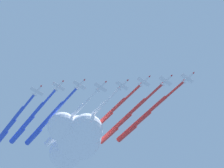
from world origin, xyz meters
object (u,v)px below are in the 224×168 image
object	(u,v)px
jet_starboard_inner	(103,120)
jet_port_mid	(84,124)
jet_port_outer	(44,124)
jet_lead	(140,120)
jet_port_inner	(121,122)
jet_trail_port	(9,126)
jet_starboard_mid	(64,126)
jet_starboard_outer	(27,124)

from	to	relation	value
jet_starboard_inner	jet_port_mid	distance (m)	12.87
jet_port_outer	jet_lead	bearing A→B (deg)	42.54
jet_port_inner	jet_port_outer	size ratio (longest dim) A/B	1.02
jet_trail_port	jet_port_outer	bearing A→B (deg)	49.45
jet_port_mid	jet_starboard_inner	bearing A→B (deg)	38.88
jet_lead	jet_port_outer	bearing A→B (deg)	-137.46
jet_starboard_mid	jet_trail_port	bearing A→B (deg)	-135.20
jet_port_mid	jet_trail_port	world-z (taller)	jet_trail_port
jet_starboard_mid	jet_port_outer	world-z (taller)	jet_port_outer
jet_lead	jet_starboard_outer	xyz separation A→B (m)	(-53.97, -51.21, 1.08)
jet_trail_port	jet_lead	bearing A→B (deg)	44.33
jet_starboard_mid	jet_starboard_outer	world-z (taller)	jet_starboard_outer
jet_starboard_mid	jet_starboard_outer	bearing A→B (deg)	-137.48
jet_starboard_inner	jet_lead	bearing A→B (deg)	48.01
jet_port_inner	jet_port_mid	size ratio (longest dim) A/B	1.05
jet_port_outer	jet_trail_port	size ratio (longest dim) A/B	1.11
jet_port_mid	jet_trail_port	bearing A→B (deg)	-136.06
jet_starboard_mid	jet_port_outer	bearing A→B (deg)	-142.69
jet_starboard_inner	jet_port_mid	bearing A→B (deg)	-141.12
jet_port_inner	jet_port_mid	world-z (taller)	jet_port_inner
jet_lead	jet_port_mid	world-z (taller)	jet_lead
jet_starboard_inner	jet_starboard_mid	distance (m)	25.83
jet_lead	jet_port_mid	size ratio (longest dim) A/B	1.06
jet_port_inner	jet_starboard_inner	bearing A→B (deg)	-126.30
jet_starboard_mid	jet_port_inner	bearing A→B (deg)	44.45
jet_port_mid	jet_starboard_outer	distance (m)	38.08
jet_port_mid	jet_starboard_outer	bearing A→B (deg)	-137.79
jet_port_inner	jet_starboard_mid	size ratio (longest dim) A/B	1.05
jet_lead	jet_port_outer	xyz separation A→B (m)	(-46.55, -42.71, 0.82)
jet_port_mid	jet_port_outer	size ratio (longest dim) A/B	0.97
jet_port_mid	jet_port_inner	bearing A→B (deg)	45.98
jet_port_inner	jet_starboard_mid	world-z (taller)	jet_port_inner
jet_starboard_inner	jet_port_inner	bearing A→B (deg)	53.70
jet_port_outer	jet_starboard_outer	distance (m)	11.28
jet_lead	jet_starboard_mid	size ratio (longest dim) A/B	1.06
jet_starboard_mid	jet_starboard_outer	distance (m)	25.14
jet_port_inner	jet_lead	bearing A→B (deg)	42.58
jet_port_outer	jet_trail_port	xyz separation A→B (m)	(-14.37, -16.79, -2.79)
jet_port_outer	jet_port_inner	bearing A→B (deg)	42.53
jet_lead	jet_trail_port	distance (m)	85.18
jet_starboard_inner	jet_port_outer	size ratio (longest dim) A/B	0.96
jet_port_mid	jet_starboard_mid	distance (m)	13.04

